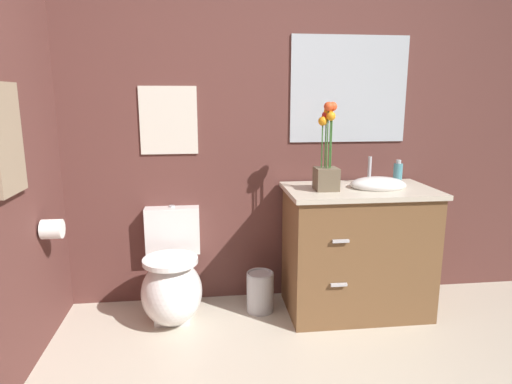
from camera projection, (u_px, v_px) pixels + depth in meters
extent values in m
cube|color=brown|center=(292.00, 120.00, 2.99)|extent=(4.11, 0.05, 2.50)
ellipsoid|color=white|center=(172.00, 292.00, 2.78)|extent=(0.38, 0.48, 0.40)
cube|color=white|center=(173.00, 304.00, 2.85)|extent=(0.22, 0.26, 0.18)
cube|color=white|center=(173.00, 230.00, 2.99)|extent=(0.36, 0.13, 0.32)
cylinder|color=white|center=(170.00, 261.00, 2.72)|extent=(0.34, 0.34, 0.03)
cylinder|color=#B7B7BC|center=(172.00, 207.00, 2.96)|extent=(0.04, 0.04, 0.02)
cube|color=brown|center=(357.00, 253.00, 2.90)|extent=(0.90, 0.52, 0.80)
cube|color=beige|center=(360.00, 191.00, 2.81)|extent=(0.94, 0.56, 0.03)
ellipsoid|color=white|center=(378.00, 185.00, 2.82)|extent=(0.36, 0.26, 0.10)
cylinder|color=#B7B7BC|center=(369.00, 170.00, 2.96)|extent=(0.02, 0.02, 0.18)
cube|color=#B7B7BC|center=(341.00, 241.00, 2.57)|extent=(0.10, 0.02, 0.02)
cube|color=#B7B7BC|center=(339.00, 285.00, 2.63)|extent=(0.10, 0.02, 0.02)
cube|color=brown|center=(326.00, 179.00, 2.74)|extent=(0.14, 0.14, 0.14)
cylinder|color=#386B2D|center=(331.00, 138.00, 2.69)|extent=(0.01, 0.01, 0.37)
sphere|color=#EA4C23|center=(333.00, 107.00, 2.65)|extent=(0.06, 0.06, 0.06)
cylinder|color=#386B2D|center=(327.00, 140.00, 2.70)|extent=(0.01, 0.01, 0.34)
sphere|color=orange|center=(328.00, 111.00, 2.67)|extent=(0.06, 0.06, 0.06)
cylinder|color=#386B2D|center=(326.00, 142.00, 2.71)|extent=(0.01, 0.01, 0.32)
sphere|color=red|center=(326.00, 116.00, 2.68)|extent=(0.06, 0.06, 0.06)
cylinder|color=#386B2D|center=(322.00, 145.00, 2.69)|extent=(0.01, 0.01, 0.29)
sphere|color=orange|center=(323.00, 121.00, 2.66)|extent=(0.06, 0.06, 0.06)
cylinder|color=#386B2D|center=(327.00, 138.00, 2.66)|extent=(0.01, 0.01, 0.37)
sphere|color=#EA4C23|center=(329.00, 107.00, 2.62)|extent=(0.06, 0.06, 0.06)
cylinder|color=#386B2D|center=(330.00, 143.00, 2.67)|extent=(0.01, 0.01, 0.32)
sphere|color=orange|center=(331.00, 116.00, 2.64)|extent=(0.06, 0.06, 0.06)
cylinder|color=teal|center=(398.00, 174.00, 2.94)|extent=(0.06, 0.06, 0.14)
cylinder|color=#B7B7BC|center=(399.00, 162.00, 2.93)|extent=(0.03, 0.03, 0.02)
cylinder|color=#B7B7BC|center=(260.00, 292.00, 2.94)|extent=(0.18, 0.18, 0.26)
torus|color=#B7B7BC|center=(260.00, 273.00, 2.91)|extent=(0.18, 0.18, 0.01)
cube|color=silver|center=(169.00, 120.00, 2.87)|extent=(0.37, 0.01, 0.44)
cube|color=#B2BCC6|center=(349.00, 89.00, 2.96)|extent=(0.80, 0.01, 0.70)
cube|color=gray|center=(7.00, 139.00, 2.05)|extent=(0.03, 0.28, 0.52)
cylinder|color=white|center=(52.00, 229.00, 2.46)|extent=(0.11, 0.11, 0.11)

